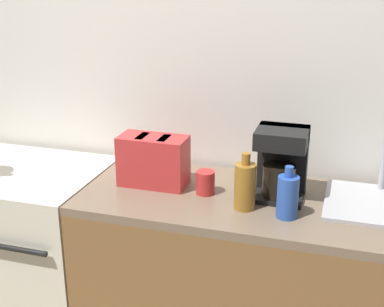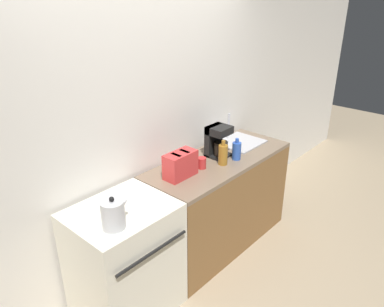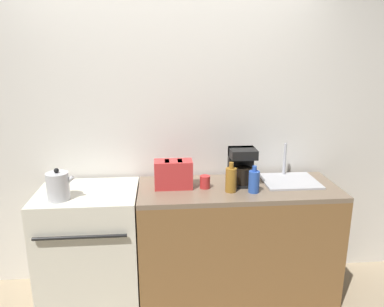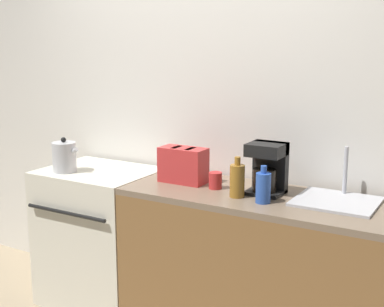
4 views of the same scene
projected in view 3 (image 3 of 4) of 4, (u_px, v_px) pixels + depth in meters
name	position (u px, v px, depth m)	size (l,w,h in m)	color
wall_back	(166.00, 132.00, 3.08)	(8.00, 0.05, 2.60)	silver
stove	(91.00, 246.00, 2.91)	(0.74, 0.64, 0.93)	silver
counter_block	(237.00, 241.00, 3.01)	(1.54, 0.61, 0.93)	brown
kettle	(58.00, 186.00, 2.61)	(0.20, 0.16, 0.23)	silver
toaster	(173.00, 174.00, 2.83)	(0.29, 0.14, 0.21)	red
coffee_maker	(242.00, 166.00, 2.90)	(0.20, 0.19, 0.29)	black
sink_tray	(289.00, 180.00, 2.99)	(0.43, 0.38, 0.28)	#B7B7BC
bottle_blue	(254.00, 181.00, 2.75)	(0.08, 0.08, 0.20)	#2D56B7
bottle_amber	(231.00, 179.00, 2.76)	(0.08, 0.08, 0.23)	#9E6B23
cup_red	(205.00, 182.00, 2.84)	(0.08, 0.08, 0.10)	red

